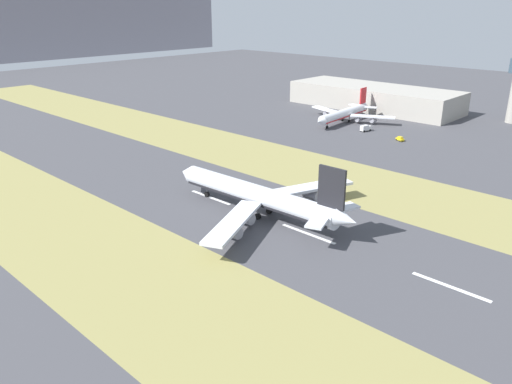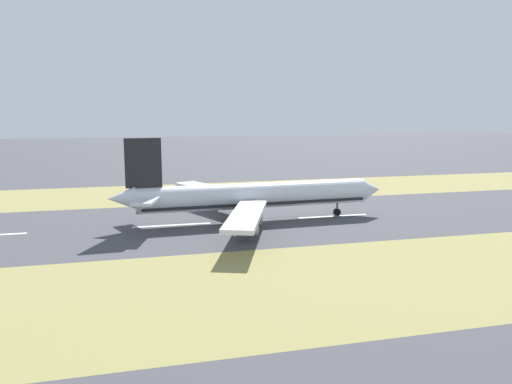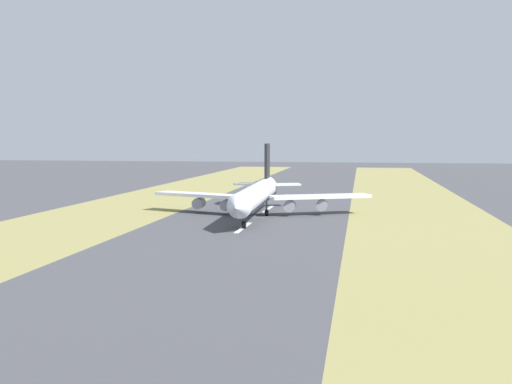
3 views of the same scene
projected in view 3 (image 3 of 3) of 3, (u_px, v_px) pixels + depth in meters
name	position (u px, v px, depth m)	size (l,w,h in m)	color
ground_plane	(257.00, 217.00, 165.60)	(800.00, 800.00, 0.00)	#424247
grass_median_west	(425.00, 221.00, 157.84)	(40.00, 600.00, 0.01)	olive
grass_median_east	(104.00, 214.00, 173.35)	(40.00, 600.00, 0.01)	olive
centreline_dash_near	(285.00, 197.00, 224.84)	(1.20, 18.00, 0.01)	silver
centreline_dash_mid	(268.00, 209.00, 185.59)	(1.20, 18.00, 0.01)	silver
centreline_dash_far	(243.00, 228.00, 146.35)	(1.20, 18.00, 0.01)	silver
airplane_main_jet	(257.00, 195.00, 167.38)	(64.09, 67.15, 20.20)	silver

